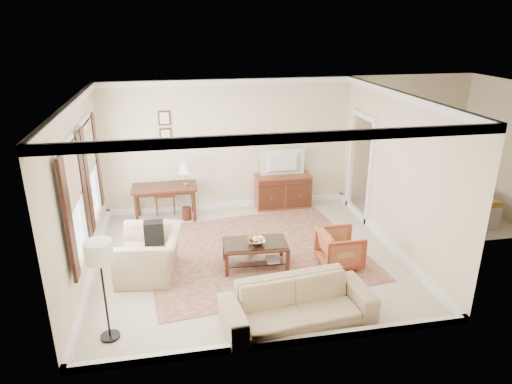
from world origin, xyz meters
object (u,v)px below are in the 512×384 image
object	(u,v)px
tv	(284,155)
striped_armchair	(340,247)
coffee_table	(255,248)
writing_desk	(165,191)
sideboard	(283,191)
club_armchair	(149,247)
sofa	(298,297)

from	to	relation	value
tv	striped_armchair	bearing A→B (deg)	96.83
coffee_table	striped_armchair	world-z (taller)	striped_armchair
coffee_table	striped_armchair	size ratio (longest dim) A/B	1.58
writing_desk	sideboard	size ratio (longest dim) A/B	1.08
club_armchair	sofa	xyz separation A→B (m)	(2.08, -1.75, -0.09)
tv	coffee_table	distance (m)	2.91
sofa	coffee_table	bearing A→B (deg)	93.64
coffee_table	club_armchair	xyz separation A→B (m)	(-1.79, 0.07, 0.15)
club_armchair	sofa	bearing A→B (deg)	58.39
striped_armchair	sofa	world-z (taller)	sofa
club_armchair	sideboard	bearing A→B (deg)	138.88
tv	sofa	world-z (taller)	tv
sideboard	writing_desk	bearing A→B (deg)	-176.37
striped_armchair	club_armchair	bearing A→B (deg)	83.63
tv	coffee_table	world-z (taller)	tv
sideboard	sofa	size ratio (longest dim) A/B	0.59
coffee_table	sofa	world-z (taller)	sofa
sideboard	coffee_table	world-z (taller)	sideboard
coffee_table	striped_armchair	bearing A→B (deg)	-9.36
writing_desk	club_armchair	world-z (taller)	club_armchair
writing_desk	striped_armchair	distance (m)	3.98
writing_desk	sofa	distance (m)	4.46
writing_desk	sofa	world-z (taller)	sofa
striped_armchair	club_armchair	world-z (taller)	club_armchair
writing_desk	tv	bearing A→B (deg)	3.19
sideboard	club_armchair	world-z (taller)	club_armchair
sideboard	tv	bearing A→B (deg)	-90.00
coffee_table	striped_armchair	distance (m)	1.48
sofa	writing_desk	bearing A→B (deg)	107.77
sideboard	club_armchair	distance (m)	3.83
writing_desk	club_armchair	distance (m)	2.34
sideboard	coffee_table	xyz separation A→B (m)	(-1.12, -2.56, -0.03)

